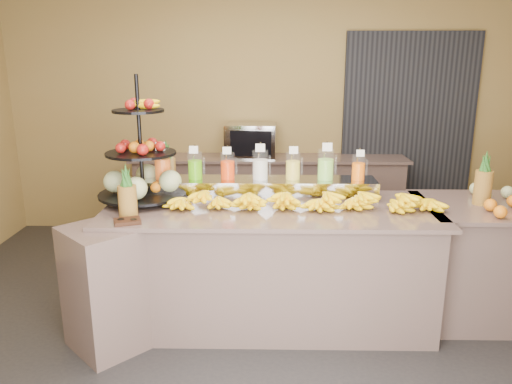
{
  "coord_description": "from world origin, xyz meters",
  "views": [
    {
      "loc": [
        -0.05,
        -3.3,
        2.03
      ],
      "look_at": [
        -0.11,
        0.3,
        1.05
      ],
      "focal_mm": 35.0,
      "sensor_mm": 36.0,
      "label": 1
    }
  ],
  "objects_px": {
    "pitcher_tray": "(260,188)",
    "fruit_stand": "(148,170)",
    "banana_heap": "(304,198)",
    "oven_warmer": "(251,140)",
    "condiment_caddy": "(127,221)"
  },
  "relations": [
    {
      "from": "banana_heap",
      "to": "oven_warmer",
      "type": "relative_size",
      "value": 3.7
    },
    {
      "from": "pitcher_tray",
      "to": "banana_heap",
      "type": "height_order",
      "value": "banana_heap"
    },
    {
      "from": "pitcher_tray",
      "to": "condiment_caddy",
      "type": "bearing_deg",
      "value": -143.34
    },
    {
      "from": "fruit_stand",
      "to": "oven_warmer",
      "type": "distance_m",
      "value": 1.94
    },
    {
      "from": "fruit_stand",
      "to": "oven_warmer",
      "type": "xyz_separation_m",
      "value": [
        0.75,
        1.78,
        -0.06
      ]
    },
    {
      "from": "pitcher_tray",
      "to": "oven_warmer",
      "type": "bearing_deg",
      "value": 94.05
    },
    {
      "from": "pitcher_tray",
      "to": "oven_warmer",
      "type": "height_order",
      "value": "oven_warmer"
    },
    {
      "from": "pitcher_tray",
      "to": "fruit_stand",
      "type": "height_order",
      "value": "fruit_stand"
    },
    {
      "from": "condiment_caddy",
      "to": "fruit_stand",
      "type": "bearing_deg",
      "value": 86.99
    },
    {
      "from": "banana_heap",
      "to": "condiment_caddy",
      "type": "bearing_deg",
      "value": -162.94
    },
    {
      "from": "pitcher_tray",
      "to": "condiment_caddy",
      "type": "distance_m",
      "value": 1.12
    },
    {
      "from": "pitcher_tray",
      "to": "oven_warmer",
      "type": "relative_size",
      "value": 3.3
    },
    {
      "from": "pitcher_tray",
      "to": "fruit_stand",
      "type": "bearing_deg",
      "value": -172.59
    },
    {
      "from": "oven_warmer",
      "to": "pitcher_tray",
      "type": "bearing_deg",
      "value": -81.68
    },
    {
      "from": "banana_heap",
      "to": "oven_warmer",
      "type": "bearing_deg",
      "value": 102.84
    }
  ]
}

